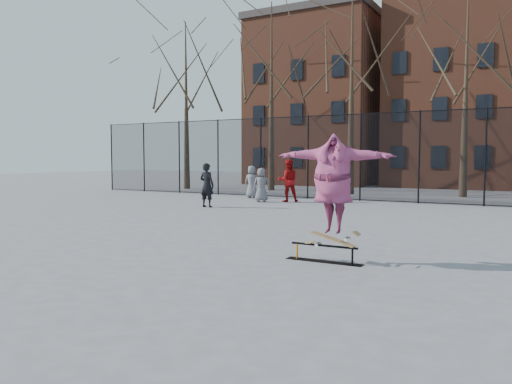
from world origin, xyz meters
The scene contains 11 objects.
ground centered at (0.00, 0.00, 0.00)m, with size 100.00×100.00×0.00m, color slate.
skate_rail centered at (2.17, -0.31, 0.13)m, with size 1.52×0.23×0.33m.
skateboard centered at (2.34, -0.31, 0.39)m, with size 0.94×0.22×0.11m, color olive, non-canonical shape.
skater centered at (2.34, -0.31, 1.38)m, with size 2.29×0.62×1.87m, color #61378B.
bystander_grey centered at (-5.06, 10.30, 0.76)m, with size 0.75×0.49×1.53m, color #5C5D61.
bystander_black centered at (-5.84, 7.19, 0.88)m, with size 0.64×0.42×1.76m, color black.
bystander_red centered at (-4.07, 10.98, 0.95)m, with size 0.92×0.72×1.90m, color #9A0D0F.
bystander_extra centered at (-6.54, 12.00, 0.79)m, with size 0.78×0.50×1.59m, color slate.
fence centered at (-0.01, 13.00, 2.05)m, with size 34.03×0.07×4.00m.
tree_row centered at (-0.25, 17.15, 7.36)m, with size 33.66×7.46×10.67m.
rowhouses centered at (0.72, 26.00, 6.06)m, with size 29.00×7.00×13.00m.
Camera 1 is at (5.68, -9.15, 2.00)m, focal length 35.00 mm.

